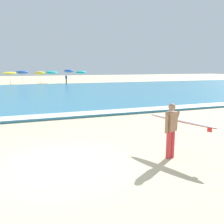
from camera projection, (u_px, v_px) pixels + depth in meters
The scene contains 11 objects.
ground_plane at pixel (57, 165), 7.05m from camera, with size 160.00×160.00×0.00m, color beige.
sea at pixel (29, 94), 25.70m from camera, with size 120.00×28.00×0.14m, color teal.
surf_foam at pixel (39, 116), 13.37m from camera, with size 120.00×1.28×0.01m, color white.
surfer_with_board at pixel (176, 125), 7.63m from camera, with size 1.33×2.49×1.73m.
beach_umbrella_3 at pixel (10, 73), 39.47m from camera, with size 2.27×2.29×2.15m.
beach_umbrella_4 at pixel (22, 72), 40.77m from camera, with size 2.04×2.07×2.33m.
beach_umbrella_5 at pixel (40, 73), 41.90m from camera, with size 1.81×1.85×2.18m.
beach_umbrella_6 at pixel (52, 72), 43.42m from camera, with size 2.09×2.13×2.26m.
beach_umbrella_7 at pixel (69, 71), 43.87m from camera, with size 1.74×1.76×2.47m.
beach_umbrella_8 at pixel (81, 72), 44.04m from camera, with size 1.99×1.99×2.19m.
beachgoer_near_row_mid at pixel (66, 79), 42.42m from camera, with size 0.32×0.20×1.58m.
Camera 1 is at (-0.87, -6.78, 2.80)m, focal length 38.95 mm.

